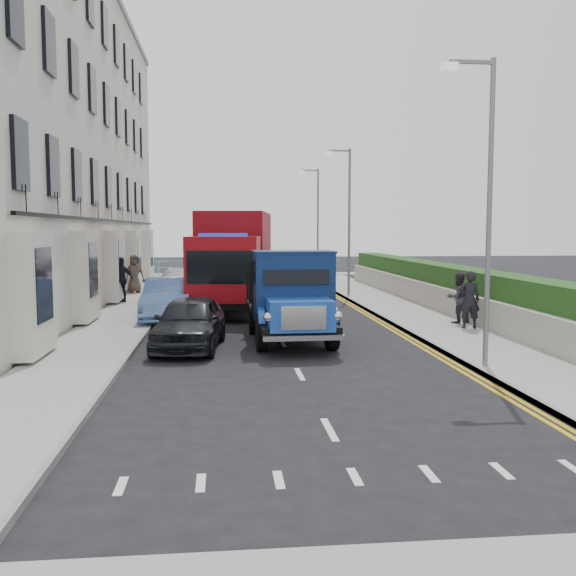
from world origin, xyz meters
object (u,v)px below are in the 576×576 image
object	(u,v)px
lamp_near	(484,195)
lamp_far	(316,217)
red_lorry	(233,258)
lamp_mid	(347,213)
parked_car_front	(190,322)
bedford_lorry	(292,302)
pedestrian_east_near	(469,300)

from	to	relation	value
lamp_near	lamp_far	bearing A→B (deg)	90.00
lamp_far	red_lorry	world-z (taller)	lamp_far
lamp_mid	red_lorry	distance (m)	7.27
lamp_near	lamp_far	world-z (taller)	same
parked_car_front	lamp_near	bearing A→B (deg)	-20.93
bedford_lorry	lamp_near	bearing A→B (deg)	-44.46
lamp_far	bedford_lorry	xyz separation A→B (m)	(-3.93, -22.29, -2.80)
lamp_near	pedestrian_east_near	xyz separation A→B (m)	(1.85, 5.35, -2.97)
lamp_near	lamp_mid	size ratio (longest dim) A/B	1.00
lamp_far	pedestrian_east_near	xyz separation A→B (m)	(1.85, -20.65, -2.97)
bedford_lorry	pedestrian_east_near	bearing A→B (deg)	14.71
red_lorry	lamp_mid	bearing A→B (deg)	46.92
bedford_lorry	red_lorry	distance (m)	8.04
lamp_far	pedestrian_east_near	world-z (taller)	lamp_far
lamp_far	bedford_lorry	distance (m)	22.81
lamp_mid	lamp_near	bearing A→B (deg)	-90.00
lamp_near	pedestrian_east_near	size ratio (longest dim) A/B	3.84
lamp_mid	lamp_far	bearing A→B (deg)	90.00
lamp_mid	pedestrian_east_near	world-z (taller)	lamp_mid
lamp_near	bedford_lorry	world-z (taller)	lamp_near
lamp_far	bedford_lorry	bearing A→B (deg)	-100.00
lamp_near	bedford_lorry	distance (m)	6.09
parked_car_front	pedestrian_east_near	xyz separation A→B (m)	(8.62, 1.89, 0.32)
lamp_near	parked_car_front	xyz separation A→B (m)	(-6.78, 3.46, -3.28)
lamp_mid	red_lorry	size ratio (longest dim) A/B	0.90
lamp_near	lamp_mid	distance (m)	16.00
red_lorry	parked_car_front	distance (m)	8.33
lamp_far	pedestrian_east_near	distance (m)	20.95
red_lorry	lamp_near	bearing A→B (deg)	-57.19
lamp_near	red_lorry	bearing A→B (deg)	115.16
parked_car_front	pedestrian_east_near	size ratio (longest dim) A/B	2.31
lamp_mid	parked_car_front	world-z (taller)	lamp_mid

